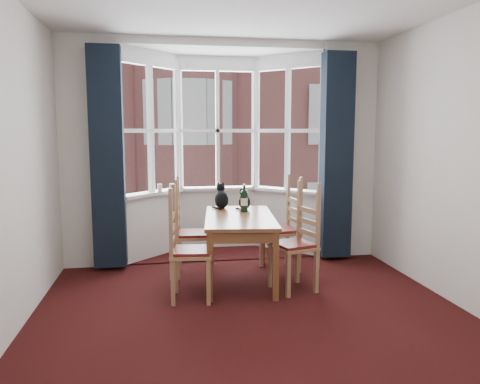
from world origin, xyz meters
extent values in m
plane|color=black|center=(0.00, 0.00, 0.00)|extent=(4.50, 4.50, 0.00)
plane|color=silver|center=(0.00, -2.25, 1.40)|extent=(4.00, 0.00, 4.00)
cube|color=silver|center=(-1.65, 2.25, 1.40)|extent=(0.70, 0.12, 2.80)
cube|color=silver|center=(1.65, 2.25, 1.40)|extent=(0.70, 0.12, 2.80)
cube|color=black|center=(-1.42, 2.07, 1.35)|extent=(0.38, 0.22, 2.60)
cube|color=black|center=(1.42, 2.07, 1.35)|extent=(0.38, 0.22, 2.60)
cube|color=brown|center=(0.05, 1.39, 0.72)|extent=(0.90, 1.47, 0.04)
cube|color=brown|center=(-0.34, 0.79, 0.35)|extent=(0.07, 0.07, 0.70)
cube|color=brown|center=(-0.20, 2.07, 0.35)|extent=(0.07, 0.07, 0.70)
cube|color=brown|center=(0.30, 0.71, 0.35)|extent=(0.07, 0.07, 0.70)
cube|color=brown|center=(0.45, 2.00, 0.35)|extent=(0.07, 0.07, 0.70)
cube|color=#A1754E|center=(-0.52, 0.89, 0.48)|extent=(0.44, 0.46, 0.06)
cube|color=#55140E|center=(-0.52, 0.89, 0.49)|extent=(0.40, 0.42, 0.03)
cube|color=#A1754E|center=(-0.44, 1.68, 0.48)|extent=(0.43, 0.45, 0.06)
cube|color=#55140E|center=(-0.44, 1.68, 0.49)|extent=(0.39, 0.41, 0.03)
cube|color=#A1754E|center=(0.56, 0.99, 0.48)|extent=(0.50, 0.51, 0.06)
cube|color=#55140E|center=(0.56, 0.99, 0.49)|extent=(0.45, 0.47, 0.03)
cube|color=#A1754E|center=(0.60, 1.72, 0.48)|extent=(0.45, 0.47, 0.06)
cube|color=#55140E|center=(0.60, 1.72, 0.49)|extent=(0.41, 0.43, 0.03)
ellipsoid|color=black|center=(-0.08, 1.94, 0.84)|extent=(0.17, 0.22, 0.22)
sphere|color=black|center=(-0.08, 2.02, 0.98)|extent=(0.10, 0.10, 0.10)
cone|color=black|center=(-0.11, 2.02, 1.03)|extent=(0.04, 0.04, 0.05)
cone|color=black|center=(-0.05, 2.02, 1.03)|extent=(0.04, 0.04, 0.05)
ellipsoid|color=black|center=(0.18, 1.81, 0.82)|extent=(0.16, 0.20, 0.18)
sphere|color=black|center=(0.17, 1.87, 0.94)|extent=(0.10, 0.10, 0.09)
cone|color=black|center=(0.15, 1.87, 0.98)|extent=(0.03, 0.03, 0.04)
cone|color=black|center=(0.19, 1.88, 0.98)|extent=(0.03, 0.03, 0.04)
cylinder|color=black|center=(0.15, 1.64, 0.85)|extent=(0.08, 0.08, 0.23)
sphere|color=black|center=(0.15, 1.64, 0.96)|extent=(0.07, 0.07, 0.07)
cylinder|color=black|center=(0.15, 1.64, 1.01)|extent=(0.03, 0.03, 0.10)
cylinder|color=gold|center=(0.15, 1.64, 1.05)|extent=(0.03, 0.03, 0.02)
cylinder|color=silver|center=(0.15, 1.64, 0.86)|extent=(0.08, 0.08, 0.09)
cylinder|color=white|center=(-0.82, 2.60, 0.92)|extent=(0.06, 0.06, 0.10)
cylinder|color=white|center=(-0.66, 2.63, 0.92)|extent=(0.06, 0.06, 0.10)
plane|color=#333335|center=(0.00, 32.25, -6.00)|extent=(80.00, 80.00, 0.00)
cube|color=#91504B|center=(0.00, 14.25, 1.00)|extent=(18.00, 6.00, 14.00)
cylinder|color=#91504B|center=(0.00, 11.25, 1.00)|extent=(3.20, 3.20, 14.00)
camera|label=1|loc=(-0.78, -3.64, 1.67)|focal=35.00mm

